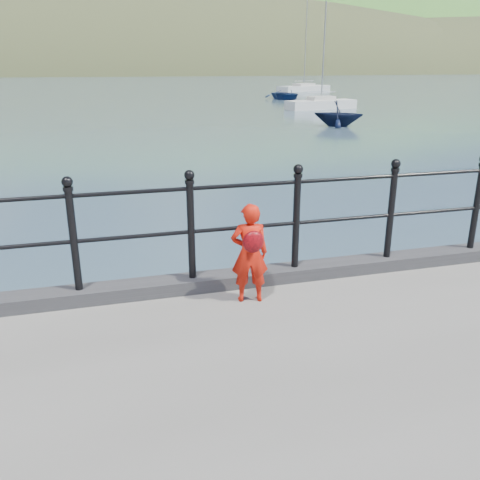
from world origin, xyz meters
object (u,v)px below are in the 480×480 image
object	(u,v)px
launch_blue	(286,95)
sailboat_near	(321,105)
railing	(245,214)
sailboat_far	(304,89)
child	(250,253)
launch_navy	(338,114)

from	to	relation	value
launch_blue	sailboat_near	xyz separation A→B (m)	(-1.43, -11.94, -0.13)
railing	sailboat_far	size ratio (longest dim) A/B	1.62
child	sailboat_far	distance (m)	65.56
railing	sailboat_near	xyz separation A→B (m)	(15.72, 33.14, -1.48)
child	sailboat_near	world-z (taller)	sailboat_near
launch_navy	child	bearing A→B (deg)	-174.82
launch_navy	sailboat_far	xyz separation A→B (m)	(13.42, 38.08, -0.37)
sailboat_far	sailboat_near	bearing A→B (deg)	-133.64
sailboat_far	sailboat_near	size ratio (longest dim) A/B	1.39
child	sailboat_near	xyz separation A→B (m)	(15.79, 33.56, -1.20)
railing	child	xyz separation A→B (m)	(-0.07, -0.43, -0.29)
child	sailboat_far	xyz separation A→B (m)	(25.30, 60.47, -1.20)
launch_blue	launch_navy	size ratio (longest dim) A/B	1.67
child	sailboat_far	bearing A→B (deg)	-103.42
launch_blue	launch_navy	distance (m)	23.73
railing	sailboat_far	world-z (taller)	sailboat_far
child	launch_navy	bearing A→B (deg)	-108.65
launch_blue	sailboat_far	bearing A→B (deg)	56.00
launch_blue	sailboat_near	bearing A→B (deg)	-102.49
railing	launch_navy	distance (m)	24.96
child	sailboat_near	distance (m)	37.11
launch_blue	sailboat_near	size ratio (longest dim) A/B	0.57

